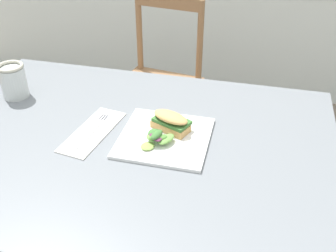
{
  "coord_description": "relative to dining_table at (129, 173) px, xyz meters",
  "views": [
    {
      "loc": [
        0.38,
        -0.7,
        1.43
      ],
      "look_at": [
        0.14,
        0.26,
        0.76
      ],
      "focal_mm": 42.5,
      "sensor_mm": 36.0,
      "label": 1
    }
  ],
  "objects": [
    {
      "name": "napkin_folded",
      "position": [
        -0.11,
        0.02,
        0.13
      ],
      "size": [
        0.13,
        0.27,
        0.0
      ],
      "primitive_type": "cube",
      "rotation": [
        0.0,
        0.0,
        -0.15
      ],
      "color": "silver",
      "rests_on": "dining_table"
    },
    {
      "name": "dining_table",
      "position": [
        0.0,
        0.0,
        0.0
      ],
      "size": [
        1.22,
        0.88,
        0.74
      ],
      "color": "slate",
      "rests_on": "ground"
    },
    {
      "name": "sandwich_half_front",
      "position": [
        0.12,
        0.07,
        0.16
      ],
      "size": [
        0.13,
        0.1,
        0.06
      ],
      "color": "tan",
      "rests_on": "plate_lunch"
    },
    {
      "name": "salad_mixed_greens",
      "position": [
        0.09,
        -0.0,
        0.16
      ],
      "size": [
        0.1,
        0.1,
        0.04
      ],
      "color": "#84A84C",
      "rests_on": "plate_lunch"
    },
    {
      "name": "fork_on_napkin",
      "position": [
        -0.11,
        0.03,
        0.13
      ],
      "size": [
        0.03,
        0.19,
        0.0
      ],
      "color": "silver",
      "rests_on": "napkin_folded"
    },
    {
      "name": "plate_lunch",
      "position": [
        0.11,
        0.03,
        0.13
      ],
      "size": [
        0.26,
        0.26,
        0.01
      ],
      "primitive_type": "cube",
      "color": "white",
      "rests_on": "dining_table"
    },
    {
      "name": "mason_jar_iced_tea",
      "position": [
        -0.46,
        0.16,
        0.18
      ],
      "size": [
        0.09,
        0.09,
        0.12
      ],
      "color": "gold",
      "rests_on": "dining_table"
    },
    {
      "name": "chair_wooden_far",
      "position": [
        -0.14,
        0.89,
        -0.17
      ],
      "size": [
        0.45,
        0.45,
        0.87
      ],
      "color": "#8E6642",
      "rests_on": "ground"
    }
  ]
}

